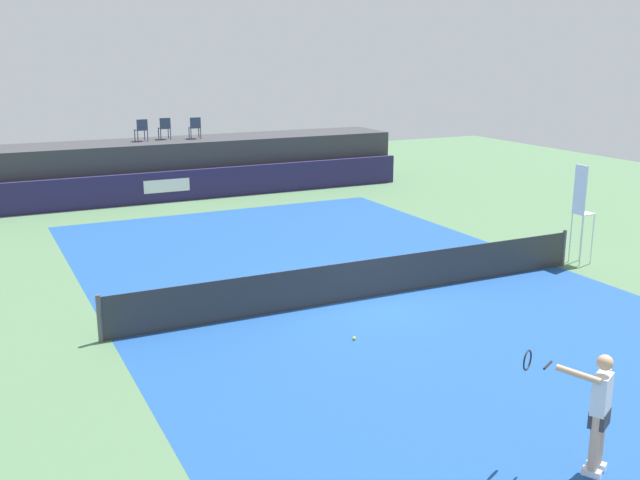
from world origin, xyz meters
The scene contains 13 objects.
ground_plane centered at (0.00, 3.00, 0.00)m, with size 48.00×48.00×0.00m, color #4C704C.
court_inner centered at (0.00, 0.00, 0.00)m, with size 12.00×22.00×0.00m, color #1C478C.
sponsor_wall centered at (-0.01, 13.50, 0.60)m, with size 18.00×0.22×1.20m.
spectator_platform centered at (0.00, 15.30, 1.10)m, with size 18.00×2.80×2.20m, color #38383D.
spectator_chair_far_left centered at (-1.73, 15.29, 2.69)m, with size 0.47×0.47×0.89m.
spectator_chair_left centered at (-0.72, 15.52, 2.69)m, with size 0.45×0.45×0.89m.
spectator_chair_center centered at (0.46, 15.21, 2.69)m, with size 0.48×0.48×0.89m.
umpire_chair centered at (6.71, 0.00, 1.59)m, with size 0.44×0.44×2.76m.
tennis_net centered at (0.00, 0.00, 0.47)m, with size 12.40×0.02×0.95m, color #2D2D2D.
net_post_near centered at (-6.20, 0.00, 0.50)m, with size 0.10×0.10×1.00m, color #4C4C51.
net_post_far centered at (6.20, 0.00, 0.50)m, with size 0.10×0.10×1.00m, color #4C4C51.
tennis_player centered at (-0.87, -7.93, 0.96)m, with size 1.07×1.03×1.77m.
tennis_ball centered at (-1.53, -2.20, 0.04)m, with size 0.07×0.07×0.07m, color #D8EA33.
Camera 1 is at (-8.35, -14.52, 5.74)m, focal length 41.34 mm.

